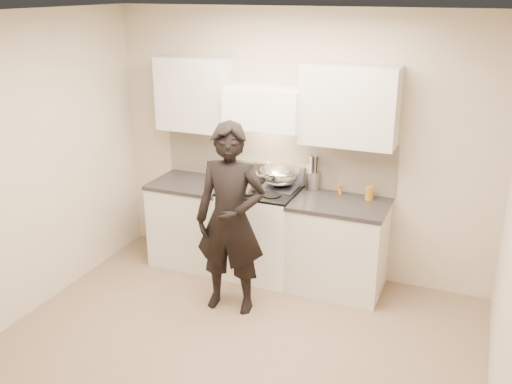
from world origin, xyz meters
TOP-DOWN VIEW (x-y plane):
  - ground_plane at (0.00, 0.00)m, footprint 4.00×4.00m
  - room_shell at (-0.06, 0.37)m, footprint 4.04×3.54m
  - stove at (-0.30, 1.42)m, footprint 0.76×0.65m
  - counter_right at (0.53, 1.43)m, footprint 0.92×0.67m
  - counter_left at (-1.08, 1.43)m, footprint 0.82×0.67m
  - wok at (-0.15, 1.57)m, footprint 0.41×0.50m
  - stock_pot at (-0.41, 1.28)m, footprint 0.38×0.34m
  - utensil_crock at (0.18, 1.67)m, footprint 0.13×0.13m
  - spice_jar at (0.47, 1.64)m, footprint 0.04×0.04m
  - oil_glass at (0.77, 1.60)m, footprint 0.08×0.08m
  - person at (-0.29, 0.69)m, footprint 0.70×0.50m

SIDE VIEW (x-z plane):
  - ground_plane at x=0.00m, z-range 0.00..0.00m
  - counter_right at x=0.53m, z-range 0.00..0.92m
  - counter_left at x=-1.08m, z-range 0.00..0.92m
  - stove at x=-0.30m, z-range 0.00..0.95m
  - person at x=-0.29m, z-range 0.00..1.78m
  - spice_jar at x=0.47m, z-range 0.92..1.00m
  - oil_glass at x=0.77m, z-range 0.92..1.06m
  - utensil_crock at x=0.18m, z-range 0.85..1.21m
  - stock_pot at x=-0.41m, z-range 0.96..1.14m
  - wok at x=-0.15m, z-range 0.90..1.23m
  - room_shell at x=-0.06m, z-range 0.25..2.95m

